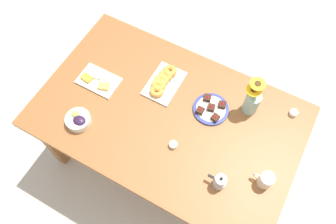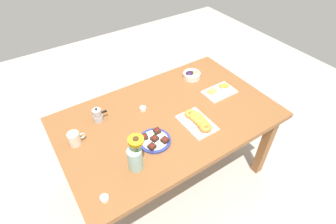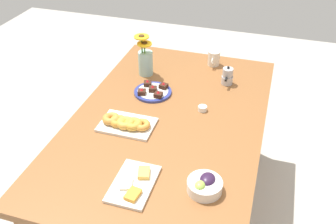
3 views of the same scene
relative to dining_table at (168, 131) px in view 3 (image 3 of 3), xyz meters
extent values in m
plane|color=#B7B2A8|center=(0.00, 0.00, -0.65)|extent=(6.00, 6.00, 0.00)
cube|color=brown|center=(0.00, 0.00, 0.07)|extent=(1.60, 1.00, 0.04)
cube|color=brown|center=(-0.72, -0.42, -0.30)|extent=(0.07, 0.07, 0.70)
cube|color=brown|center=(-0.72, 0.42, -0.30)|extent=(0.07, 0.07, 0.70)
cylinder|color=silver|center=(-0.66, 0.11, 0.13)|extent=(0.08, 0.08, 0.10)
cylinder|color=brown|center=(-0.66, 0.11, 0.18)|extent=(0.07, 0.07, 0.00)
torus|color=silver|center=(-0.61, 0.11, 0.13)|extent=(0.05, 0.01, 0.05)
cylinder|color=white|center=(0.45, 0.30, 0.11)|extent=(0.15, 0.15, 0.05)
ellipsoid|color=#2D1938|center=(0.43, 0.30, 0.13)|extent=(0.08, 0.07, 0.04)
ellipsoid|color=#9EC14C|center=(0.47, 0.28, 0.13)|extent=(0.05, 0.04, 0.04)
cube|color=white|center=(0.51, 0.00, 0.09)|extent=(0.26, 0.17, 0.01)
cube|color=#EFB74C|center=(0.45, 0.03, 0.11)|extent=(0.08, 0.07, 0.02)
cube|color=white|center=(0.53, -0.02, 0.11)|extent=(0.08, 0.07, 0.01)
cube|color=orange|center=(0.58, 0.03, 0.11)|extent=(0.08, 0.06, 0.02)
cube|color=white|center=(0.13, -0.18, 0.09)|extent=(0.19, 0.28, 0.01)
torus|color=#CB8738|center=(0.13, -0.27, 0.12)|extent=(0.11, 0.11, 0.04)
torus|color=gold|center=(0.14, -0.22, 0.12)|extent=(0.11, 0.11, 0.03)
torus|color=gold|center=(0.15, -0.18, 0.12)|extent=(0.11, 0.11, 0.04)
torus|color=gold|center=(0.14, -0.14, 0.12)|extent=(0.11, 0.11, 0.04)
torus|color=gold|center=(0.13, -0.10, 0.12)|extent=(0.12, 0.12, 0.03)
cylinder|color=white|center=(-0.12, 0.16, 0.10)|extent=(0.05, 0.05, 0.03)
cylinder|color=#C68923|center=(-0.12, 0.16, 0.11)|extent=(0.04, 0.04, 0.01)
cylinder|color=white|center=(-0.66, -0.37, 0.10)|extent=(0.05, 0.05, 0.03)
cylinder|color=maroon|center=(-0.66, -0.37, 0.11)|extent=(0.04, 0.04, 0.01)
cylinder|color=navy|center=(-0.21, -0.16, 0.09)|extent=(0.22, 0.22, 0.01)
cylinder|color=white|center=(-0.21, -0.16, 0.09)|extent=(0.18, 0.18, 0.01)
cube|color=#381E14|center=(-0.26, -0.11, 0.11)|extent=(0.05, 0.05, 0.02)
cone|color=red|center=(-0.26, -0.11, 0.13)|extent=(0.02, 0.02, 0.01)
cube|color=#381E14|center=(-0.16, -0.11, 0.11)|extent=(0.04, 0.04, 0.02)
cone|color=red|center=(-0.16, -0.11, 0.13)|extent=(0.02, 0.02, 0.01)
cube|color=#381E14|center=(-0.26, -0.21, 0.11)|extent=(0.05, 0.05, 0.02)
cone|color=red|center=(-0.26, -0.21, 0.13)|extent=(0.02, 0.02, 0.01)
cube|color=#381E14|center=(-0.16, -0.21, 0.11)|extent=(0.05, 0.05, 0.02)
cone|color=red|center=(-0.16, -0.21, 0.13)|extent=(0.02, 0.02, 0.01)
cube|color=#381E14|center=(-0.21, -0.16, 0.11)|extent=(0.05, 0.05, 0.02)
cone|color=red|center=(-0.21, -0.16, 0.13)|extent=(0.02, 0.02, 0.01)
cylinder|color=#99C1B7|center=(-0.41, -0.27, 0.16)|extent=(0.09, 0.09, 0.15)
cylinder|color=#3D702D|center=(-0.40, -0.29, 0.29)|extent=(0.01, 0.01, 0.10)
cylinder|color=yellow|center=(-0.40, -0.29, 0.34)|extent=(0.09, 0.09, 0.01)
cylinder|color=#472D14|center=(-0.40, -0.29, 0.35)|extent=(0.04, 0.04, 0.01)
cylinder|color=#3D702D|center=(-0.40, -0.27, 0.27)|extent=(0.01, 0.01, 0.06)
cylinder|color=yellow|center=(-0.40, -0.27, 0.30)|extent=(0.09, 0.09, 0.01)
cylinder|color=#472D14|center=(-0.40, -0.27, 0.31)|extent=(0.04, 0.04, 0.01)
cylinder|color=#B7B7BC|center=(-0.45, 0.24, 0.11)|extent=(0.07, 0.07, 0.05)
cylinder|color=#B7B7BC|center=(-0.45, 0.24, 0.14)|extent=(0.05, 0.05, 0.01)
cylinder|color=#B7B7BC|center=(-0.45, 0.24, 0.17)|extent=(0.06, 0.06, 0.04)
sphere|color=black|center=(-0.45, 0.24, 0.20)|extent=(0.02, 0.02, 0.02)
cube|color=black|center=(-0.39, 0.24, 0.15)|extent=(0.04, 0.01, 0.01)
camera|label=1|loc=(-0.43, 0.78, 1.86)|focal=35.00mm
camera|label=2|loc=(-0.78, -1.18, 1.42)|focal=28.00mm
camera|label=3|loc=(1.54, 0.47, 1.27)|focal=40.00mm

